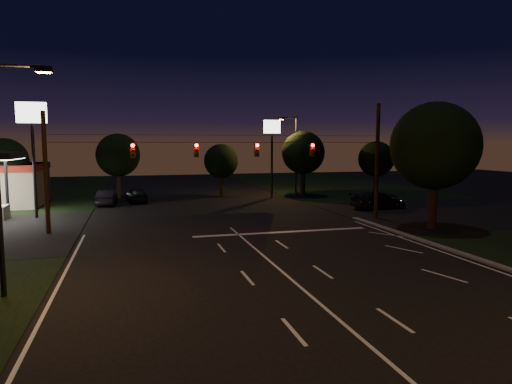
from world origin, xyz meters
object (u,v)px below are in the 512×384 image
object	(u,v)px
car_oncoming_a	(136,195)
car_oncoming_b	(107,198)
car_cross	(378,200)
tree_right_near	(434,147)
utility_pole_right	(375,218)

from	to	relation	value
car_oncoming_a	car_oncoming_b	distance (m)	3.15
car_oncoming_a	car_oncoming_b	bearing A→B (deg)	21.06
car_oncoming_b	car_cross	world-z (taller)	car_cross
tree_right_near	car_cross	world-z (taller)	tree_right_near
car_oncoming_b	car_cross	size ratio (longest dim) A/B	0.83
utility_pole_right	car_cross	distance (m)	5.49
utility_pole_right	car_oncoming_b	xyz separation A→B (m)	(-21.00, 13.76, 0.73)
car_oncoming_a	car_oncoming_b	xyz separation A→B (m)	(-2.76, -1.51, -0.03)
car_cross	car_oncoming_a	bearing A→B (deg)	55.07
utility_pole_right	car_cross	bearing A→B (deg)	57.61
car_oncoming_b	car_cross	xyz separation A→B (m)	(23.91, -9.18, 0.05)
tree_right_near	car_oncoming_b	xyz separation A→B (m)	(-22.53, 18.60, -4.94)
car_oncoming_a	car_cross	distance (m)	23.69
car_oncoming_a	tree_right_near	bearing A→B (deg)	126.88
utility_pole_right	car_oncoming_b	size ratio (longest dim) A/B	2.02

